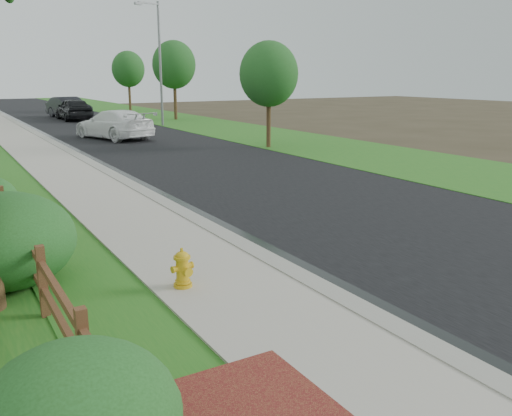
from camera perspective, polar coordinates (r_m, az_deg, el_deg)
ground at (r=7.58m, az=11.76°, el=-13.20°), size 120.00×120.00×0.00m
road at (r=41.11m, az=-17.71°, el=8.52°), size 8.00×90.00×0.02m
curb at (r=40.37m, az=-23.56°, el=8.01°), size 0.40×90.00×0.12m
wet_gutter at (r=40.42m, az=-23.06°, el=8.00°), size 0.50×90.00×0.00m
verge_far at (r=43.19m, az=-8.67°, el=9.25°), size 6.00×90.00×0.04m
ranch_fence at (r=11.70m, az=-24.51°, el=-1.22°), size 0.12×16.92×1.10m
fire_hydrant at (r=8.76m, az=-7.74°, el=-6.39°), size 0.42×0.34×0.65m
white_suv at (r=30.44m, az=-14.72°, el=8.52°), size 3.58×5.73×1.55m
dark_car_mid at (r=43.84m, az=-18.65°, el=9.85°), size 1.96×4.87×1.66m
dark_car_far at (r=46.34m, az=-19.11°, el=9.98°), size 2.83×5.22×1.63m
streetlight at (r=37.35m, az=-10.26°, el=15.38°), size 1.81×0.63×7.96m
shrub_b at (r=9.70m, az=-24.97°, el=-3.15°), size 2.86×2.86×1.58m
tree_near_right at (r=25.81m, az=1.36°, el=13.90°), size 2.74×2.74×4.93m
tree_mid_right at (r=42.41m, az=-8.63°, el=14.68°), size 3.25×3.25×5.89m
tree_far_right at (r=52.90m, az=-13.30°, el=14.04°), size 2.99×2.99×5.51m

